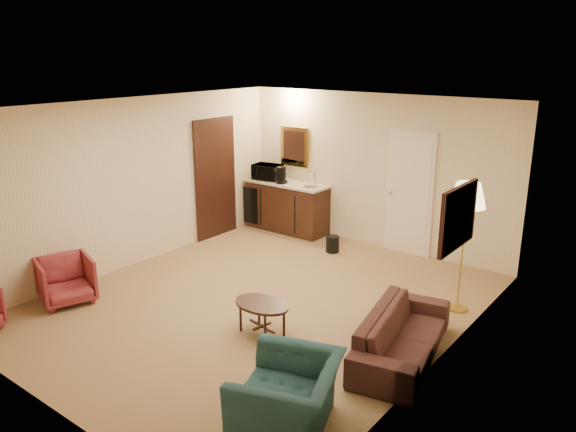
{
  "coord_description": "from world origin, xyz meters",
  "views": [
    {
      "loc": [
        4.52,
        -5.27,
        3.28
      ],
      "look_at": [
        0.09,
        0.5,
        1.11
      ],
      "focal_mm": 35.0,
      "sensor_mm": 36.0,
      "label": 1
    }
  ],
  "objects_px": {
    "teal_armchair": "(287,386)",
    "rose_chair_near": "(66,278)",
    "floor_lamp": "(463,248)",
    "waste_bin": "(332,244)",
    "sofa": "(403,328)",
    "microwave": "(267,170)",
    "wetbar_cabinet": "(286,206)",
    "coffee_table": "(262,319)",
    "coffee_maker": "(282,175)"
  },
  "relations": [
    {
      "from": "floor_lamp",
      "to": "waste_bin",
      "type": "bearing_deg",
      "value": 161.48
    },
    {
      "from": "teal_armchair",
      "to": "coffee_maker",
      "type": "xyz_separation_m",
      "value": [
        -3.57,
        4.46,
        0.64
      ]
    },
    {
      "from": "teal_armchair",
      "to": "rose_chair_near",
      "type": "bearing_deg",
      "value": -113.99
    },
    {
      "from": "teal_armchair",
      "to": "rose_chair_near",
      "type": "distance_m",
      "value": 3.98
    },
    {
      "from": "coffee_table",
      "to": "floor_lamp",
      "type": "relative_size",
      "value": 0.42
    },
    {
      "from": "sofa",
      "to": "coffee_table",
      "type": "relative_size",
      "value": 2.54
    },
    {
      "from": "waste_bin",
      "to": "wetbar_cabinet",
      "type": "bearing_deg",
      "value": 160.33
    },
    {
      "from": "wetbar_cabinet",
      "to": "rose_chair_near",
      "type": "bearing_deg",
      "value": -95.56
    },
    {
      "from": "waste_bin",
      "to": "sofa",
      "type": "bearing_deg",
      "value": -43.89
    },
    {
      "from": "coffee_maker",
      "to": "wetbar_cabinet",
      "type": "bearing_deg",
      "value": 91.21
    },
    {
      "from": "coffee_table",
      "to": "floor_lamp",
      "type": "height_order",
      "value": "floor_lamp"
    },
    {
      "from": "floor_lamp",
      "to": "wetbar_cabinet",
      "type": "bearing_deg",
      "value": 161.08
    },
    {
      "from": "sofa",
      "to": "floor_lamp",
      "type": "height_order",
      "value": "floor_lamp"
    },
    {
      "from": "microwave",
      "to": "coffee_maker",
      "type": "relative_size",
      "value": 1.72
    },
    {
      "from": "sofa",
      "to": "waste_bin",
      "type": "bearing_deg",
      "value": 34.27
    },
    {
      "from": "coffee_table",
      "to": "waste_bin",
      "type": "xyz_separation_m",
      "value": [
        -0.9,
        2.91,
        -0.07
      ]
    },
    {
      "from": "teal_armchair",
      "to": "coffee_table",
      "type": "height_order",
      "value": "teal_armchair"
    },
    {
      "from": "wetbar_cabinet",
      "to": "sofa",
      "type": "height_order",
      "value": "wetbar_cabinet"
    },
    {
      "from": "coffee_table",
      "to": "floor_lamp",
      "type": "bearing_deg",
      "value": 52.32
    },
    {
      "from": "coffee_table",
      "to": "rose_chair_near",
      "type": "bearing_deg",
      "value": -161.3
    },
    {
      "from": "wetbar_cabinet",
      "to": "sofa",
      "type": "xyz_separation_m",
      "value": [
        3.8,
        -2.84,
        -0.11
      ]
    },
    {
      "from": "coffee_table",
      "to": "microwave",
      "type": "distance_m",
      "value": 4.4
    },
    {
      "from": "rose_chair_near",
      "to": "microwave",
      "type": "distance_m",
      "value": 4.34
    },
    {
      "from": "wetbar_cabinet",
      "to": "waste_bin",
      "type": "relative_size",
      "value": 5.91
    },
    {
      "from": "rose_chair_near",
      "to": "waste_bin",
      "type": "distance_m",
      "value": 4.21
    },
    {
      "from": "coffee_table",
      "to": "microwave",
      "type": "height_order",
      "value": "microwave"
    },
    {
      "from": "wetbar_cabinet",
      "to": "microwave",
      "type": "relative_size",
      "value": 3.14
    },
    {
      "from": "rose_chair_near",
      "to": "floor_lamp",
      "type": "distance_m",
      "value": 5.23
    },
    {
      "from": "coffee_table",
      "to": "coffee_maker",
      "type": "xyz_separation_m",
      "value": [
        -2.27,
        3.27,
        0.87
      ]
    },
    {
      "from": "rose_chair_near",
      "to": "floor_lamp",
      "type": "relative_size",
      "value": 0.4
    },
    {
      "from": "sofa",
      "to": "teal_armchair",
      "type": "height_order",
      "value": "teal_armchair"
    },
    {
      "from": "floor_lamp",
      "to": "sofa",
      "type": "bearing_deg",
      "value": -91.88
    },
    {
      "from": "coffee_maker",
      "to": "sofa",
      "type": "bearing_deg",
      "value": -24.25
    },
    {
      "from": "microwave",
      "to": "rose_chair_near",
      "type": "bearing_deg",
      "value": -97.62
    },
    {
      "from": "sofa",
      "to": "microwave",
      "type": "bearing_deg",
      "value": 44.54
    },
    {
      "from": "waste_bin",
      "to": "floor_lamp",
      "type": "bearing_deg",
      "value": -18.52
    },
    {
      "from": "teal_armchair",
      "to": "coffee_maker",
      "type": "height_order",
      "value": "coffee_maker"
    },
    {
      "from": "sofa",
      "to": "floor_lamp",
      "type": "bearing_deg",
      "value": -13.73
    },
    {
      "from": "teal_armchair",
      "to": "coffee_table",
      "type": "bearing_deg",
      "value": -152.35
    },
    {
      "from": "waste_bin",
      "to": "coffee_maker",
      "type": "bearing_deg",
      "value": 165.19
    },
    {
      "from": "coffee_table",
      "to": "waste_bin",
      "type": "height_order",
      "value": "coffee_table"
    },
    {
      "from": "wetbar_cabinet",
      "to": "coffee_table",
      "type": "relative_size",
      "value": 2.29
    },
    {
      "from": "rose_chair_near",
      "to": "microwave",
      "type": "bearing_deg",
      "value": 18.69
    },
    {
      "from": "teal_armchair",
      "to": "floor_lamp",
      "type": "relative_size",
      "value": 0.57
    },
    {
      "from": "waste_bin",
      "to": "coffee_maker",
      "type": "distance_m",
      "value": 1.7
    },
    {
      "from": "floor_lamp",
      "to": "microwave",
      "type": "xyz_separation_m",
      "value": [
        -4.29,
        1.3,
        0.24
      ]
    },
    {
      "from": "sofa",
      "to": "microwave",
      "type": "height_order",
      "value": "microwave"
    },
    {
      "from": "wetbar_cabinet",
      "to": "floor_lamp",
      "type": "distance_m",
      "value": 4.09
    },
    {
      "from": "teal_armchair",
      "to": "waste_bin",
      "type": "distance_m",
      "value": 4.66
    },
    {
      "from": "wetbar_cabinet",
      "to": "waste_bin",
      "type": "height_order",
      "value": "wetbar_cabinet"
    }
  ]
}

